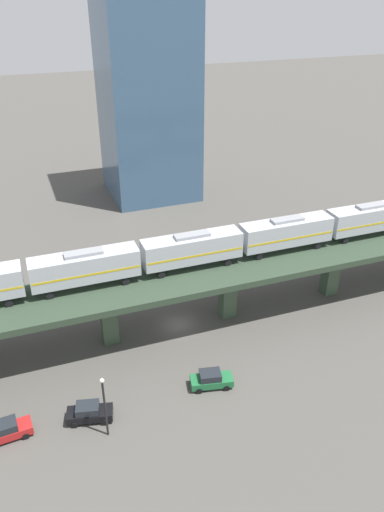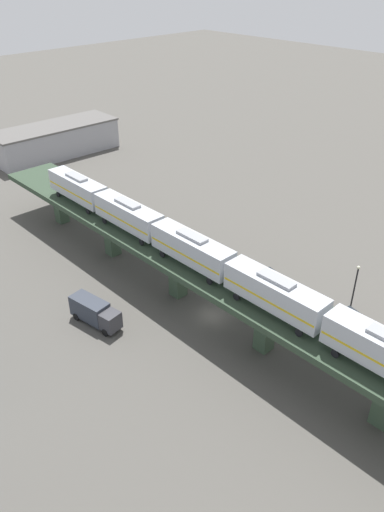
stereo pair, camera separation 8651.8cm
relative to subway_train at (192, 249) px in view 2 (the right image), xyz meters
The scene contains 8 objects.
ground_plane 10.00m from the subway_train, 58.83° to the right, with size 400.00×400.00×0.00m, color #4C4944.
elevated_viaduct 4.51m from the subway_train, 60.60° to the right, with size 9.20×92.07×7.10m.
subway_train is the anchor object (origin of this frame).
street_car_green 15.53m from the subway_train, 11.67° to the right, with size 2.69×4.68×1.89m.
street_car_black 21.71m from the subway_train, 50.48° to the right, with size 2.82×4.71×1.89m.
delivery_truck 14.62m from the subway_train, 146.07° to the left, with size 3.30×7.46×3.20m.
street_lamp 21.37m from the subway_train, 43.05° to the right, with size 0.44×0.44×6.94m.
warehouse_building 67.79m from the subway_train, 73.68° to the left, with size 28.87×11.10×6.80m.
Camera 2 is at (-37.22, -34.86, 39.98)m, focal length 35.00 mm.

